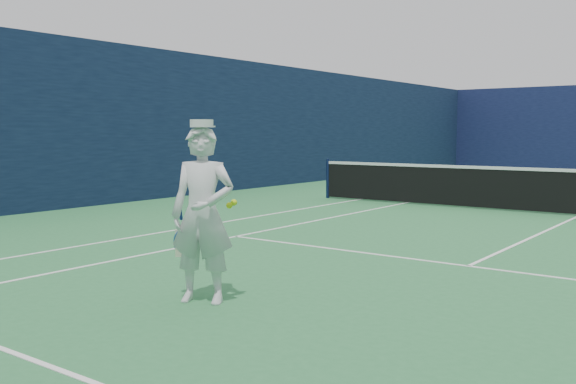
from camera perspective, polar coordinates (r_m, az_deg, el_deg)
The scene contains 1 object.
tennis_player at distance 6.76m, azimuth -7.59°, elevation -1.96°, with size 0.89×0.69×1.92m.
Camera 1 is at (3.08, -14.62, 1.79)m, focal length 40.00 mm.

